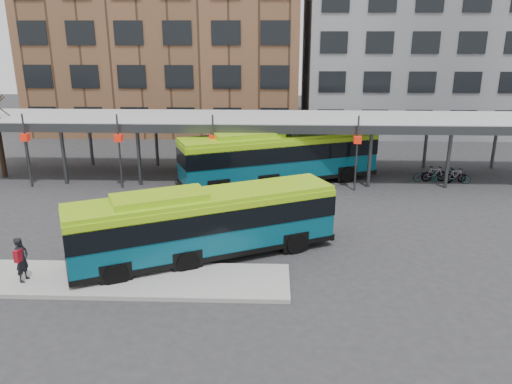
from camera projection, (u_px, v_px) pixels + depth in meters
The scene contains 10 objects.
ground at pixel (255, 253), 22.91m from camera, with size 120.00×120.00×0.00m, color #28282B.
boarding_island at pixel (117, 280), 20.22m from camera, with size 14.00×3.00×0.18m, color gray.
canopy at pixel (261, 121), 33.96m from camera, with size 40.00×6.53×4.80m.
tree at pixel (0, 143), 34.21m from camera, with size 1.64×1.64×5.60m.
building_brick at pixel (168, 18), 50.33m from camera, with size 26.00×14.00×22.00m, color brown.
building_grey at pixel (427, 29), 49.74m from camera, with size 24.00×14.00×20.00m, color slate.
bus_front at pixel (204, 222), 21.94m from camera, with size 11.73×7.28×3.25m.
bus_rear at pixel (279, 156), 32.81m from camera, with size 13.27×7.60×3.64m.
pedestrian at pixel (22, 259), 19.69m from camera, with size 0.52×0.72×1.85m.
bike_rack at pixel (443, 175), 33.62m from camera, with size 3.76×1.34×1.06m.
Camera 1 is at (0.81, -20.94, 9.67)m, focal length 35.00 mm.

